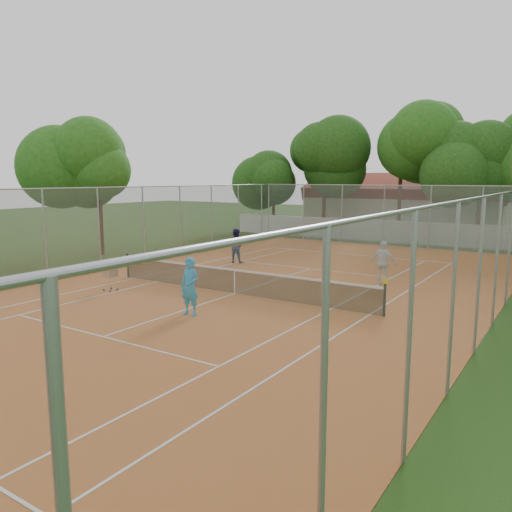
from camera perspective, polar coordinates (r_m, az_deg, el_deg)
The scene contains 12 objects.
ground at distance 19.44m, azimuth -2.43°, elevation -4.36°, with size 120.00×120.00×0.00m, color #18320D.
court_pad at distance 19.43m, azimuth -2.43°, elevation -4.33°, with size 18.00×34.00×0.02m, color #C16025.
court_lines at distance 19.43m, azimuth -2.43°, elevation -4.29°, with size 10.98×23.78×0.01m, color white.
tennis_net at distance 19.33m, azimuth -2.44°, elevation -2.89°, with size 11.88×0.10×0.98m, color black.
perimeter_fence at distance 19.08m, azimuth -2.47°, elevation 1.50°, with size 18.00×34.00×4.00m, color slate.
boundary_wall at distance 36.28m, azimuth 15.34°, elevation 2.71°, with size 26.00×0.30×1.50m, color white.
clubhouse at distance 46.30m, azimuth 16.90°, elevation 5.71°, with size 16.40×9.00×4.40m, color beige.
tropical_trees at distance 38.97m, azimuth 16.98°, elevation 9.30°, with size 29.00×19.00×10.00m, color #13370D.
player_near at distance 16.34m, azimuth -7.56°, elevation -3.49°, with size 0.69×0.46×1.90m, color #1A96DE.
player_far_left at distance 26.34m, azimuth -2.34°, elevation 1.18°, with size 0.88×0.68×1.81m, color #1C1A50.
player_far_right at distance 21.53m, azimuth 14.35°, elevation -0.76°, with size 1.09×0.45×1.86m, color silver.
ball_hopper at distance 20.53m, azimuth -16.33°, elevation -2.51°, with size 0.48×0.48×1.00m, color silver.
Camera 1 is at (11.04, -15.37, 4.44)m, focal length 35.00 mm.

